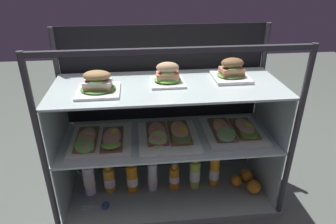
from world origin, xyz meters
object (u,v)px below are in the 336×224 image
object	(u,v)px
juice_bottle_back_center	(195,173)
juice_bottle_tucked_behind	(214,170)
juice_bottle_back_right	(174,177)
kitchen_scissors	(102,206)
open_sandwich_tray_left_of_center	(169,135)
orange_fruit_rolled_forward	(254,187)
plated_roll_sandwich_mid_right	(167,76)
open_sandwich_tray_near_right_corner	(100,139)
plated_roll_sandwich_mid_left	(232,72)
juice_bottle_front_right_end	(132,177)
juice_bottle_front_middle	(153,176)
juice_bottle_front_fourth	(89,179)
juice_bottle_front_second	(109,179)
plated_roll_sandwich_right_of_center	(98,84)
open_sandwich_tray_mid_right	(233,130)
orange_fruit_beside_bottles	(246,175)
orange_fruit_near_left_post	(236,181)

from	to	relation	value
juice_bottle_back_center	juice_bottle_tucked_behind	world-z (taller)	juice_bottle_tucked_behind
juice_bottle_back_right	kitchen_scissors	size ratio (longest dim) A/B	1.22
juice_bottle_tucked_behind	open_sandwich_tray_left_of_center	bearing A→B (deg)	-171.65
juice_bottle_back_center	orange_fruit_rolled_forward	xyz separation A→B (m)	(0.34, -0.09, -0.06)
plated_roll_sandwich_mid_right	open_sandwich_tray_left_of_center	xyz separation A→B (m)	(0.01, -0.04, -0.33)
open_sandwich_tray_near_right_corner	juice_bottle_back_right	distance (m)	0.52
plated_roll_sandwich_mid_left	open_sandwich_tray_left_of_center	bearing A→B (deg)	-168.69
open_sandwich_tray_left_of_center	juice_bottle_front_right_end	world-z (taller)	open_sandwich_tray_left_of_center
juice_bottle_front_middle	juice_bottle_front_fourth	bearing A→B (deg)	179.37
juice_bottle_front_second	orange_fruit_rolled_forward	world-z (taller)	juice_bottle_front_second
plated_roll_sandwich_right_of_center	juice_bottle_back_center	bearing A→B (deg)	8.30
open_sandwich_tray_mid_right	juice_bottle_front_middle	size ratio (longest dim) A/B	1.43
plated_roll_sandwich_right_of_center	kitchen_scissors	xyz separation A→B (m)	(-0.04, -0.04, -0.73)
juice_bottle_back_center	juice_bottle_front_middle	bearing A→B (deg)	179.54
plated_roll_sandwich_mid_right	juice_bottle_front_second	world-z (taller)	plated_roll_sandwich_mid_right
plated_roll_sandwich_mid_right	juice_bottle_back_right	bearing A→B (deg)	-14.05
orange_fruit_beside_bottles	orange_fruit_near_left_post	world-z (taller)	orange_fruit_beside_bottles
plated_roll_sandwich_right_of_center	juice_bottle_front_fourth	size ratio (longest dim) A/B	0.82
open_sandwich_tray_left_of_center	orange_fruit_rolled_forward	bearing A→B (deg)	-7.01
plated_roll_sandwich_mid_right	juice_bottle_tucked_behind	xyz separation A→B (m)	(0.29, 0.00, -0.63)
orange_fruit_beside_bottles	kitchen_scissors	world-z (taller)	orange_fruit_beside_bottles
juice_bottle_front_fourth	juice_bottle_back_right	xyz separation A→B (m)	(0.51, -0.01, -0.02)
open_sandwich_tray_near_right_corner	orange_fruit_near_left_post	bearing A→B (deg)	0.52
juice_bottle_front_second	orange_fruit_beside_bottles	distance (m)	0.86
juice_bottle_front_fourth	open_sandwich_tray_left_of_center	bearing A→B (deg)	-4.66
juice_bottle_front_right_end	orange_fruit_near_left_post	bearing A→B (deg)	-2.50
juice_bottle_front_second	juice_bottle_front_right_end	world-z (taller)	juice_bottle_front_right_end
juice_bottle_front_right_end	orange_fruit_beside_bottles	size ratio (longest dim) A/B	3.02
open_sandwich_tray_left_of_center	orange_fruit_rolled_forward	world-z (taller)	open_sandwich_tray_left_of_center
orange_fruit_rolled_forward	kitchen_scissors	size ratio (longest dim) A/B	0.52
juice_bottle_front_second	juice_bottle_front_right_end	size ratio (longest dim) A/B	0.92
plated_roll_sandwich_mid_right	plated_roll_sandwich_mid_left	xyz separation A→B (m)	(0.35, 0.03, 0.00)
open_sandwich_tray_mid_right	plated_roll_sandwich_right_of_center	bearing A→B (deg)	-175.32
plated_roll_sandwich_mid_right	juice_bottle_front_middle	world-z (taller)	plated_roll_sandwich_mid_right
orange_fruit_near_left_post	orange_fruit_beside_bottles	bearing A→B (deg)	26.40
juice_bottle_back_center	orange_fruit_near_left_post	distance (m)	0.27
juice_bottle_front_second	orange_fruit_beside_bottles	xyz separation A→B (m)	(0.86, -0.00, -0.04)
juice_bottle_front_second	juice_bottle_back_right	world-z (taller)	juice_bottle_front_second
juice_bottle_front_middle	orange_fruit_near_left_post	bearing A→B (deg)	-2.88
juice_bottle_back_right	juice_bottle_tucked_behind	size ratio (longest dim) A/B	0.75
plated_roll_sandwich_mid_left	orange_fruit_rolled_forward	bearing A→B (deg)	-38.31
juice_bottle_front_second	juice_bottle_front_fourth	bearing A→B (deg)	-174.95
juice_bottle_tucked_behind	open_sandwich_tray_mid_right	bearing A→B (deg)	-16.93
juice_bottle_tucked_behind	juice_bottle_back_right	bearing A→B (deg)	-177.17
plated_roll_sandwich_mid_right	juice_bottle_back_right	xyz separation A→B (m)	(0.04, -0.01, -0.65)
juice_bottle_front_right_end	orange_fruit_rolled_forward	bearing A→B (deg)	-7.73
orange_fruit_rolled_forward	juice_bottle_front_fourth	bearing A→B (deg)	174.12
plated_roll_sandwich_mid_right	open_sandwich_tray_near_right_corner	distance (m)	0.50
orange_fruit_near_left_post	orange_fruit_rolled_forward	world-z (taller)	orange_fruit_rolled_forward
orange_fruit_rolled_forward	orange_fruit_beside_bottles	bearing A→B (deg)	93.13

